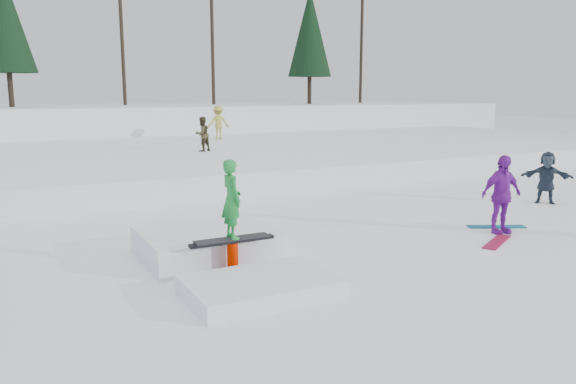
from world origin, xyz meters
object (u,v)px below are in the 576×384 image
walker_olive (202,134)px  spectator_dark (547,178)px  walker_ygreen (218,122)px  spectator_purple (501,194)px  jib_rail_feature (221,251)px

walker_olive → spectator_dark: size_ratio=0.94×
walker_ygreen → spectator_purple: size_ratio=0.95×
walker_ygreen → spectator_purple: bearing=96.5°
spectator_purple → spectator_dark: bearing=31.8°
spectator_purple → jib_rail_feature: bearing=-179.2°
walker_olive → spectator_purple: size_ratio=0.79×
spectator_dark → jib_rail_feature: (-10.78, -1.28, -0.47)m
walker_ygreen → spectator_purple: walker_ygreen is taller
jib_rail_feature → walker_ygreen: bearing=69.3°
walker_olive → jib_rail_feature: (-4.17, -12.97, -1.22)m
spectator_purple → jib_rail_feature: size_ratio=0.42×
walker_ygreen → spectator_purple: 19.19m
walker_olive → jib_rail_feature: bearing=48.3°
walker_olive → spectator_dark: (6.61, -11.69, -0.75)m
spectator_purple → jib_rail_feature: jib_rail_feature is taller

